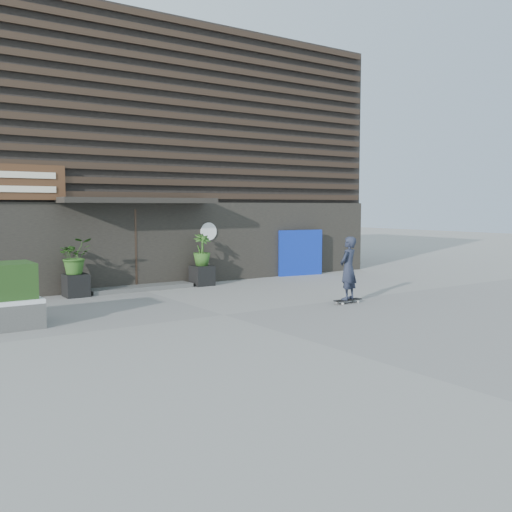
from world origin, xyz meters
TOP-DOWN VIEW (x-y plane):
  - ground at (0.00, 0.00)m, footprint 80.00×80.00m
  - entrance_step at (0.00, 4.60)m, footprint 3.00×0.80m
  - planter_pot_left at (-1.90, 4.40)m, footprint 0.60×0.60m
  - bamboo_left at (-1.90, 4.40)m, footprint 0.86×0.75m
  - planter_pot_right at (1.90, 4.40)m, footprint 0.60×0.60m
  - bamboo_right at (1.90, 4.40)m, footprint 0.54×0.54m
  - blue_tarp at (5.95, 4.70)m, footprint 1.67×0.34m
  - building at (-0.00, 9.96)m, footprint 18.00×11.00m
  - skateboarder at (3.31, -0.44)m, footprint 0.78×0.55m

SIDE VIEW (x-z plane):
  - ground at x=0.00m, z-range 0.00..0.00m
  - entrance_step at x=0.00m, z-range 0.00..0.12m
  - planter_pot_left at x=-1.90m, z-range 0.00..0.60m
  - planter_pot_right at x=1.90m, z-range 0.00..0.60m
  - blue_tarp at x=5.95m, z-range 0.00..1.57m
  - skateboarder at x=3.31m, z-range 0.04..1.69m
  - bamboo_left at x=-1.90m, z-range 0.60..1.56m
  - bamboo_right at x=1.90m, z-range 0.60..1.56m
  - building at x=0.00m, z-range -0.01..7.99m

